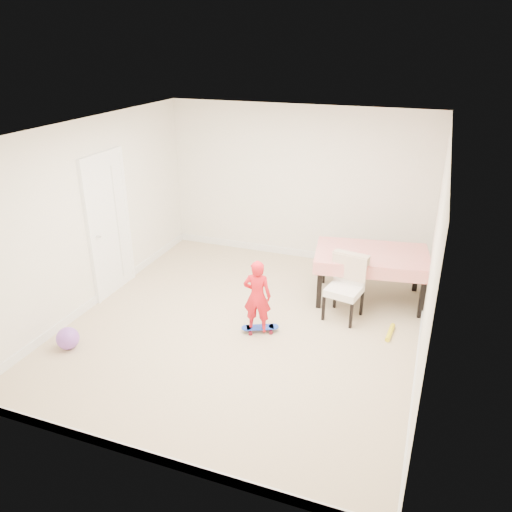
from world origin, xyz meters
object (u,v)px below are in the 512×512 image
(balloon, at_px, (68,338))
(dining_table, at_px, (370,276))
(skateboard, at_px, (260,329))
(dining_chair, at_px, (344,288))
(child, at_px, (257,299))

(balloon, bearing_deg, dining_table, 37.93)
(skateboard, bearing_deg, dining_chair, 13.01)
(dining_table, bearing_deg, dining_chair, -119.55)
(skateboard, bearing_deg, child, 178.33)
(child, distance_m, balloon, 2.40)
(dining_table, bearing_deg, child, -139.66)
(dining_table, height_order, balloon, dining_table)
(dining_table, distance_m, child, 1.88)
(dining_table, height_order, child, child)
(dining_chair, xyz_separation_m, balloon, (-3.05, -1.91, -0.31))
(dining_chair, bearing_deg, skateboard, -130.82)
(skateboard, distance_m, child, 0.46)
(child, bearing_deg, balloon, 20.27)
(skateboard, height_order, child, child)
(dining_chair, height_order, skateboard, dining_chair)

